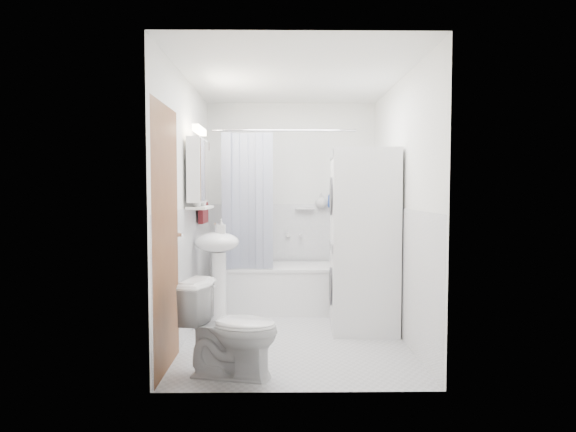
{
  "coord_description": "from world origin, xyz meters",
  "views": [
    {
      "loc": [
        -0.11,
        -4.48,
        1.36
      ],
      "look_at": [
        -0.05,
        0.15,
        1.12
      ],
      "focal_mm": 30.0,
      "sensor_mm": 36.0,
      "label": 1
    }
  ],
  "objects_px": {
    "sink": "(217,257)",
    "toilet": "(231,329)",
    "bathtub": "(284,286)",
    "washer_dryer": "(363,240)"
  },
  "relations": [
    {
      "from": "washer_dryer",
      "to": "toilet",
      "type": "bearing_deg",
      "value": -132.02
    },
    {
      "from": "sink",
      "to": "toilet",
      "type": "bearing_deg",
      "value": -77.99
    },
    {
      "from": "sink",
      "to": "toilet",
      "type": "xyz_separation_m",
      "value": [
        0.27,
        -1.28,
        -0.36
      ]
    },
    {
      "from": "sink",
      "to": "washer_dryer",
      "type": "bearing_deg",
      "value": -4.56
    },
    {
      "from": "bathtub",
      "to": "toilet",
      "type": "height_order",
      "value": "toilet"
    },
    {
      "from": "sink",
      "to": "toilet",
      "type": "distance_m",
      "value": 1.35
    },
    {
      "from": "sink",
      "to": "washer_dryer",
      "type": "xyz_separation_m",
      "value": [
        1.43,
        -0.11,
        0.17
      ]
    },
    {
      "from": "sink",
      "to": "washer_dryer",
      "type": "relative_size",
      "value": 0.59
    },
    {
      "from": "bathtub",
      "to": "toilet",
      "type": "distance_m",
      "value": 1.96
    },
    {
      "from": "sink",
      "to": "toilet",
      "type": "height_order",
      "value": "sink"
    }
  ]
}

